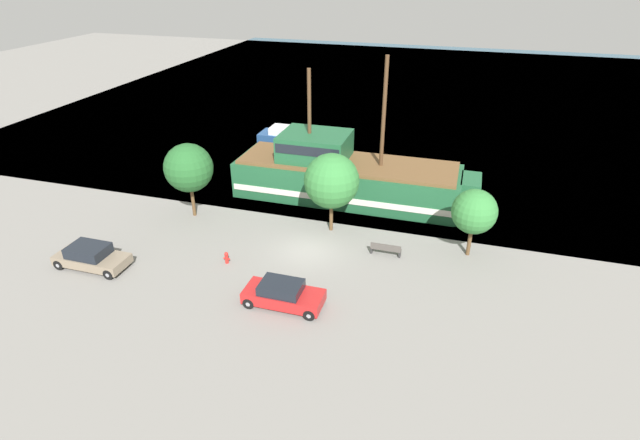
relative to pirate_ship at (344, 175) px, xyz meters
The scene contains 11 objects.
ground_plane 8.59m from the pirate_ship, 91.77° to the right, with size 160.00×160.00×0.00m, color gray.
water_surface 35.66m from the pirate_ship, 90.42° to the left, with size 80.00×80.00×0.00m, color #33566B.
pirate_ship is the anchor object (origin of this frame).
moored_boat_dockside 13.55m from the pirate_ship, 130.42° to the left, with size 5.01×2.47×1.73m.
parked_car_curb_front 14.18m from the pirate_ship, 89.07° to the right, with size 4.29×1.86×1.38m.
parked_car_curb_mid 18.55m from the pirate_ship, 131.09° to the right, with size 4.41×1.93×1.43m.
fire_hydrant 12.21m from the pirate_ship, 112.01° to the right, with size 0.42×0.25×0.76m.
bench_promenade_east 8.96m from the pirate_ship, 58.47° to the right, with size 1.91×0.45×0.85m.
tree_row_east 11.57m from the pirate_ship, 147.49° to the right, with size 3.40×3.40×5.40m.
tree_row_mideast 5.69m from the pirate_ship, 85.14° to the right, with size 3.66×3.66×5.49m.
tree_row_midwest 11.36m from the pirate_ship, 31.90° to the right, with size 2.76×2.76×4.43m.
Camera 1 is at (8.64, -25.92, 16.80)m, focal length 28.00 mm.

